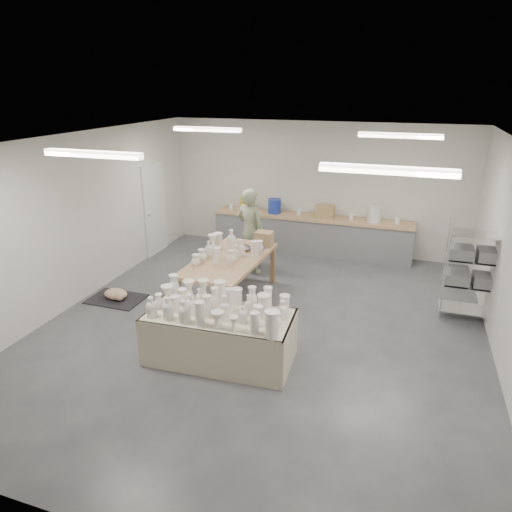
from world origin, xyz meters
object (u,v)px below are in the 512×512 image
(work_table, at_px, (232,255))
(drying_table, at_px, (219,332))
(potter, at_px, (250,231))
(red_stool, at_px, (254,254))

(work_table, bearing_deg, drying_table, -70.88)
(potter, distance_m, red_stool, 0.66)
(drying_table, height_order, red_stool, drying_table)
(potter, bearing_deg, work_table, 109.70)
(work_table, relative_size, potter, 1.24)
(work_table, distance_m, red_stool, 1.65)
(drying_table, bearing_deg, red_stool, 98.11)
(potter, bearing_deg, drying_table, 117.07)
(drying_table, relative_size, work_table, 0.95)
(potter, height_order, red_stool, potter)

